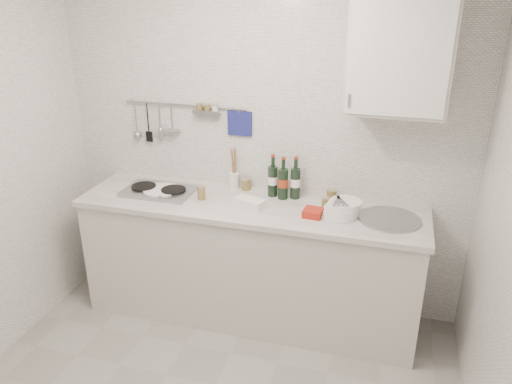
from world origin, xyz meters
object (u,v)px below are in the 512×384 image
plate_stack_sink (342,208)px  wine_bottles (284,177)px  wall_cabinet (400,55)px  utensil_crock (234,178)px  plate_stack_hob (161,192)px

plate_stack_sink → wine_bottles: (-0.44, 0.19, 0.11)m
wall_cabinet → utensil_crock: bearing=173.3°
plate_stack_sink → wine_bottles: bearing=156.8°
wine_bottles → plate_stack_hob: bearing=-167.8°
utensil_crock → wall_cabinet: bearing=-6.7°
wine_bottles → utensil_crock: 0.41m
plate_stack_sink → utensil_crock: 0.88m
plate_stack_hob → utensil_crock: size_ratio=0.91×
plate_stack_hob → utensil_crock: 0.55m
wall_cabinet → plate_stack_sink: (-0.26, -0.13, -0.98)m
plate_stack_hob → utensil_crock: (0.47, 0.26, 0.06)m
plate_stack_hob → wine_bottles: bearing=12.2°
utensil_crock → plate_stack_hob: bearing=-150.8°
plate_stack_hob → wine_bottles: (0.87, 0.19, 0.14)m
wall_cabinet → wine_bottles: bearing=175.6°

